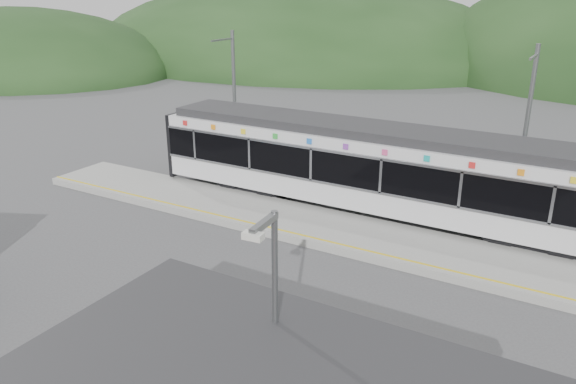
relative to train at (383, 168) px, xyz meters
The scene contains 8 objects.
ground 6.70m from the train, 109.69° to the right, with size 120.00×120.00×0.00m, color #4C4C4F.
hills 4.59m from the train, ahead, with size 146.00×149.00×26.00m.
platform 3.94m from the train, 128.51° to the right, with size 26.00×3.20×0.30m, color #9E9E99.
yellow_line 4.87m from the train, 118.24° to the right, with size 26.00×0.10×0.01m, color yellow.
train is the anchor object (origin of this frame).
catenary_mast_west 9.63m from the train, 164.34° to the left, with size 0.18×1.80×7.00m.
catenary_mast_east 5.71m from the train, 27.84° to the left, with size 0.18×1.80×7.00m.
lamp_post 13.38m from the train, 78.01° to the right, with size 0.36×0.96×5.27m.
Camera 1 is at (9.73, -14.74, 8.99)m, focal length 35.00 mm.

